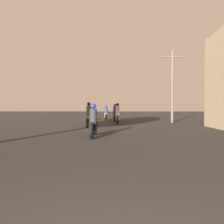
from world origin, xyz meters
TOP-DOWN VIEW (x-y plane):
  - motorcycle_black at (-1.15, 8.38)m, footprint 0.60×1.93m
  - motorcycle_yellow at (-1.99, 13.03)m, footprint 0.60×1.94m
  - motorcycle_white at (-0.10, 15.76)m, footprint 0.60×2.11m
  - motorcycle_red at (-0.36, 18.58)m, footprint 0.60×1.94m
  - motorcycle_orange at (-1.30, 20.82)m, footprint 0.60×1.94m
  - utility_pole_far at (4.46, 17.07)m, footprint 1.60×0.20m

SIDE VIEW (x-z plane):
  - motorcycle_black at x=-1.15m, z-range -0.15..1.34m
  - motorcycle_orange at x=-1.30m, z-range -0.14..1.33m
  - motorcycle_red at x=-0.36m, z-range -0.16..1.42m
  - motorcycle_white at x=-0.10m, z-range -0.16..1.47m
  - motorcycle_yellow at x=-1.99m, z-range -0.16..1.48m
  - utility_pole_far at x=4.46m, z-range 0.16..6.16m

